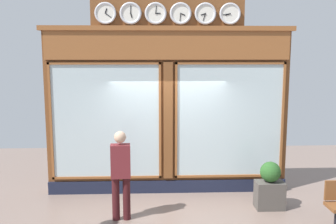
{
  "coord_description": "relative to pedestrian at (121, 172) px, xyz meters",
  "views": [
    {
      "loc": [
        0.32,
        8.11,
        3.07
      ],
      "look_at": [
        0.0,
        0.0,
        1.83
      ],
      "focal_mm": 40.37,
      "sensor_mm": 36.0,
      "label": 1
    }
  ],
  "objects": [
    {
      "name": "planter_box",
      "position": [
        -2.93,
        -0.4,
        -0.65
      ],
      "size": [
        0.56,
        0.36,
        0.55
      ],
      "primitive_type": "cube",
      "color": "#4C4742",
      "rests_on": "ground_plane"
    },
    {
      "name": "pedestrian",
      "position": [
        0.0,
        0.0,
        0.0
      ],
      "size": [
        0.38,
        0.25,
        1.69
      ],
      "color": "#3A1316",
      "rests_on": "ground_plane"
    },
    {
      "name": "shop_facade",
      "position": [
        -0.93,
        -1.49,
        0.96
      ],
      "size": [
        5.4,
        0.42,
        4.23
      ],
      "color": "brown",
      "rests_on": "ground_plane"
    },
    {
      "name": "planter_shrub",
      "position": [
        -2.93,
        -0.4,
        -0.17
      ],
      "size": [
        0.41,
        0.41,
        0.41
      ],
      "primitive_type": "sphere",
      "color": "#285623",
      "rests_on": "planter_box"
    }
  ]
}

